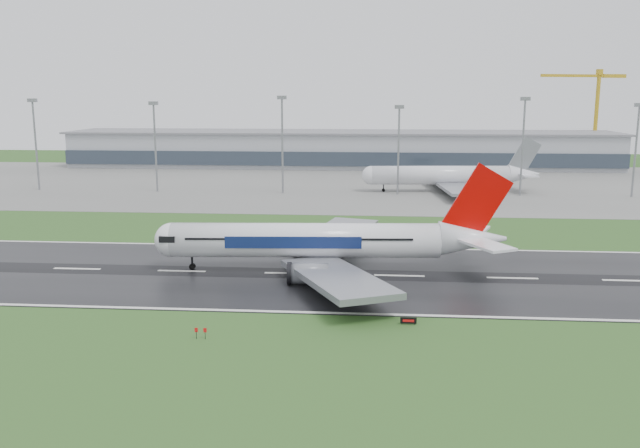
{
  "coord_description": "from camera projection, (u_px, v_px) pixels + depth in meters",
  "views": [
    {
      "loc": [
        15.13,
        -116.79,
        32.24
      ],
      "look_at": [
        4.69,
        12.0,
        7.0
      ],
      "focal_mm": 37.45,
      "sensor_mm": 36.0,
      "label": 1
    }
  ],
  "objects": [
    {
      "name": "floodmast_3",
      "position": [
        398.0,
        152.0,
        214.99
      ],
      "size": [
        0.64,
        0.64,
        27.6
      ],
      "primitive_type": "cylinder",
      "color": "gray",
      "rests_on": "ground"
    },
    {
      "name": "apron",
      "position": [
        332.0,
        184.0,
        243.9
      ],
      "size": [
        400.0,
        130.0,
        0.08
      ],
      "primitive_type": "cube",
      "color": "slate",
      "rests_on": "ground"
    },
    {
      "name": "floodmast_0",
      "position": [
        36.0,
        147.0,
        224.43
      ],
      "size": [
        0.64,
        0.64,
        29.58
      ],
      "primitive_type": "cylinder",
      "color": "gray",
      "rests_on": "ground"
    },
    {
      "name": "floodmast_2",
      "position": [
        282.0,
        147.0,
        217.7
      ],
      "size": [
        0.64,
        0.64,
        30.53
      ],
      "primitive_type": "cylinder",
      "color": "gray",
      "rests_on": "ground"
    },
    {
      "name": "runway",
      "position": [
        289.0,
        273.0,
        121.62
      ],
      "size": [
        400.0,
        45.0,
        0.1
      ],
      "primitive_type": "cube",
      "color": "black",
      "rests_on": "ground"
    },
    {
      "name": "main_airliner",
      "position": [
        330.0,
        219.0,
        122.07
      ],
      "size": [
        68.72,
        65.85,
        19.1
      ],
      "primitive_type": null,
      "rotation": [
        0.0,
        0.0,
        0.07
      ],
      "color": "white",
      "rests_on": "runway"
    },
    {
      "name": "parked_airliner",
      "position": [
        448.0,
        165.0,
        221.96
      ],
      "size": [
        65.43,
        61.68,
        17.7
      ],
      "primitive_type": null,
      "rotation": [
        0.0,
        0.0,
        0.09
      ],
      "color": "silver",
      "rests_on": "apron"
    },
    {
      "name": "floodmast_1",
      "position": [
        155.0,
        149.0,
        221.25
      ],
      "size": [
        0.64,
        0.64,
        28.66
      ],
      "primitive_type": "cylinder",
      "color": "gray",
      "rests_on": "ground"
    },
    {
      "name": "floodmast_4",
      "position": [
        522.0,
        149.0,
        211.63
      ],
      "size": [
        0.64,
        0.64,
        30.16
      ],
      "primitive_type": "cylinder",
      "color": "gray",
      "rests_on": "ground"
    },
    {
      "name": "ground",
      "position": [
        289.0,
        274.0,
        121.63
      ],
      "size": [
        520.0,
        520.0,
        0.0
      ],
      "primitive_type": "plane",
      "color": "#264D1C",
      "rests_on": "ground"
    },
    {
      "name": "runway_sign",
      "position": [
        408.0,
        321.0,
        94.78
      ],
      "size": [
        2.28,
        0.88,
        1.04
      ],
      "primitive_type": null,
      "rotation": [
        0.0,
        0.0,
        -0.28
      ],
      "color": "black",
      "rests_on": "ground"
    },
    {
      "name": "floodmast_5",
      "position": [
        635.0,
        153.0,
        209.05
      ],
      "size": [
        0.64,
        0.64,
        28.29
      ],
      "primitive_type": "cylinder",
      "color": "gray",
      "rests_on": "ground"
    },
    {
      "name": "terminal",
      "position": [
        341.0,
        150.0,
        301.16
      ],
      "size": [
        240.0,
        36.0,
        15.0
      ],
      "primitive_type": "cube",
      "color": "#93979E",
      "rests_on": "ground"
    },
    {
      "name": "tower_crane",
      "position": [
        596.0,
        118.0,
        303.94
      ],
      "size": [
        41.98,
        16.96,
        43.25
      ],
      "primitive_type": null,
      "rotation": [
        0.0,
        0.0,
        0.34
      ],
      "color": "#BD931A",
      "rests_on": "ground"
    }
  ]
}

